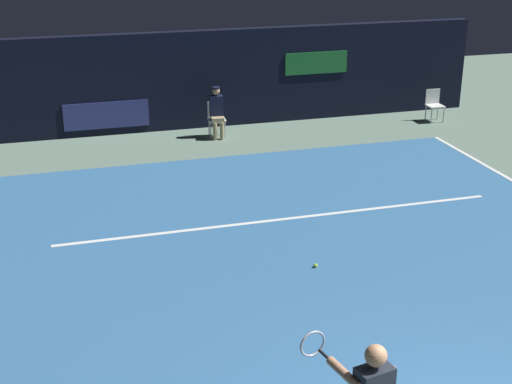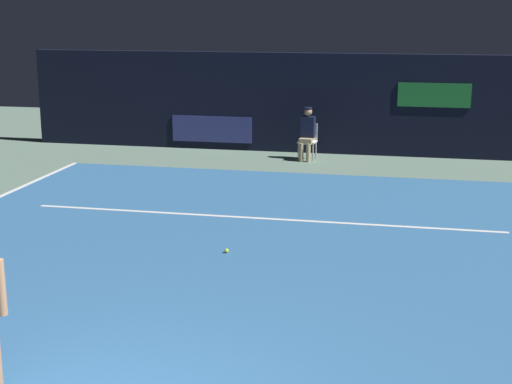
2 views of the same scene
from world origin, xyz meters
name	(u,v)px [view 1 (image 1 of 2)]	position (x,y,z in m)	size (l,w,h in m)	color
ground_plane	(324,270)	(0.00, 5.15, 0.00)	(31.80, 31.80, 0.00)	slate
court_surface	(324,270)	(0.00, 5.15, 0.01)	(11.07, 12.30, 0.01)	#336699
line_service	(283,219)	(0.00, 7.31, 0.01)	(8.63, 0.10, 0.01)	white
back_wall	(206,79)	(0.00, 14.04, 1.30)	(15.43, 0.33, 2.60)	black
line_judge_on_chair	(217,112)	(0.03, 12.95, 0.69)	(0.47, 0.55, 1.32)	white
courtside_chair_near	(434,103)	(6.22, 12.79, 0.50)	(0.45, 0.42, 0.88)	white
tennis_ball	(316,265)	(-0.11, 5.26, 0.05)	(0.07, 0.07, 0.07)	#CCE033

